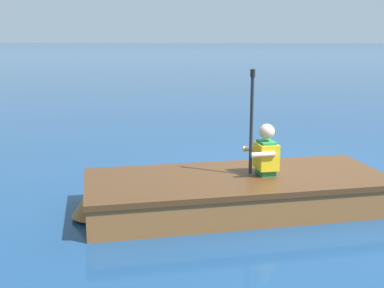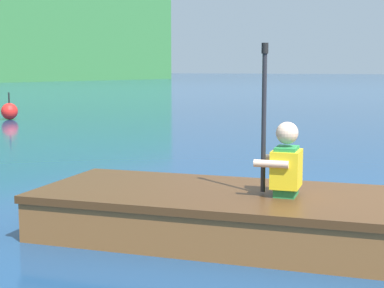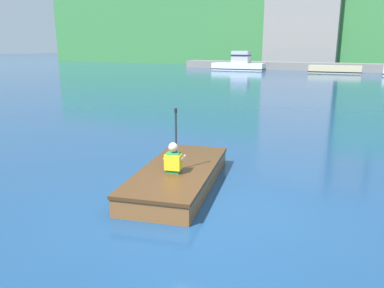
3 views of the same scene
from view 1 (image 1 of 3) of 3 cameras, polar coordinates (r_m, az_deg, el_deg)
ground_plane at (r=6.47m, az=13.36°, el=-4.50°), size 300.00×300.00×0.00m
rowboat_foreground at (r=5.34m, az=4.81°, el=-5.45°), size 2.21×3.55×0.37m
person_paddler at (r=5.35m, az=8.68°, el=-0.93°), size 0.42×0.40×1.16m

